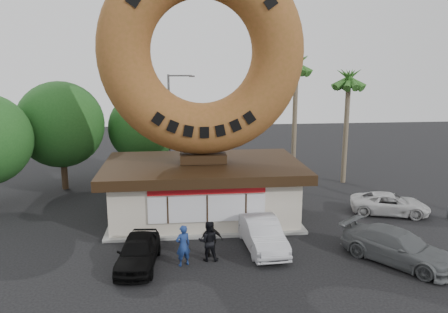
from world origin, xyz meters
name	(u,v)px	position (x,y,z in m)	size (l,w,h in m)	color
ground	(212,262)	(0.00, 0.00, 0.00)	(90.00, 90.00, 0.00)	black
donut_shop	(203,188)	(0.00, 5.98, 1.77)	(11.20, 7.20, 3.80)	beige
giant_donut	(202,52)	(0.00, 6.00, 9.43)	(11.25, 11.25, 2.87)	brown
tree_west	(61,125)	(-9.50, 13.00, 4.64)	(6.00, 6.00, 7.65)	#473321
tree_mid	(143,128)	(-4.00, 15.00, 4.02)	(5.20, 5.20, 6.63)	#473321
palm_near	(296,69)	(7.50, 14.00, 8.41)	(2.60, 2.60, 9.75)	#726651
palm_far	(349,82)	(11.00, 12.50, 7.48)	(2.60, 2.60, 8.75)	#726651
street_lamp	(171,120)	(-1.86, 16.00, 4.48)	(2.11, 0.20, 8.00)	#59595E
person_left	(183,246)	(-1.29, -0.16, 0.94)	(0.68, 0.45, 1.88)	navy
person_center	(208,241)	(-0.14, 0.23, 0.93)	(0.91, 0.71, 1.86)	black
person_right	(212,239)	(0.04, 0.59, 0.86)	(1.00, 0.42, 1.71)	black
car_black	(138,251)	(-3.27, -0.02, 0.70)	(1.64, 4.08, 1.39)	black
car_silver	(262,234)	(2.53, 1.25, 0.75)	(1.59, 4.55, 1.50)	#B3B4B9
car_grey	(398,247)	(8.32, -0.91, 0.74)	(2.07, 5.10, 1.48)	#5D6163
car_white	(390,204)	(11.08, 5.32, 0.63)	(2.08, 4.51, 1.25)	silver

